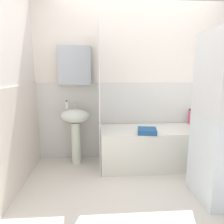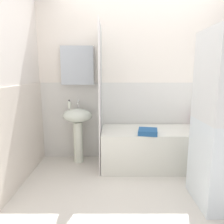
{
  "view_description": "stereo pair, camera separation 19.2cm",
  "coord_description": "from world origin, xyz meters",
  "px_view_note": "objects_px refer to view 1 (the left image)",
  "views": [
    {
      "loc": [
        -0.62,
        -2.02,
        1.34
      ],
      "look_at": [
        -0.43,
        0.75,
        0.83
      ],
      "focal_mm": 33.86,
      "sensor_mm": 36.0,
      "label": 1
    },
    {
      "loc": [
        -0.43,
        -2.03,
        1.34
      ],
      "look_at": [
        -0.43,
        0.75,
        0.83
      ],
      "focal_mm": 33.86,
      "sensor_mm": 36.0,
      "label": 2
    }
  ],
  "objects_px": {
    "soap_dispenser": "(67,105)",
    "towel_folded": "(147,131)",
    "lotion_bottle": "(195,118)",
    "shampoo_bottle": "(190,117)",
    "sink": "(76,124)",
    "bathtub": "(155,147)"
  },
  "relations": [
    {
      "from": "soap_dispenser",
      "to": "towel_folded",
      "type": "bearing_deg",
      "value": -19.73
    },
    {
      "from": "soap_dispenser",
      "to": "lotion_bottle",
      "type": "relative_size",
      "value": 0.71
    },
    {
      "from": "shampoo_bottle",
      "to": "soap_dispenser",
      "type": "bearing_deg",
      "value": -177.64
    },
    {
      "from": "sink",
      "to": "towel_folded",
      "type": "xyz_separation_m",
      "value": [
        0.99,
        -0.36,
        -0.02
      ]
    },
    {
      "from": "sink",
      "to": "towel_folded",
      "type": "relative_size",
      "value": 3.25
    },
    {
      "from": "sink",
      "to": "shampoo_bottle",
      "type": "relative_size",
      "value": 3.39
    },
    {
      "from": "soap_dispenser",
      "to": "lotion_bottle",
      "type": "height_order",
      "value": "soap_dispenser"
    },
    {
      "from": "bathtub",
      "to": "shampoo_bottle",
      "type": "bearing_deg",
      "value": 23.12
    },
    {
      "from": "shampoo_bottle",
      "to": "towel_folded",
      "type": "height_order",
      "value": "shampoo_bottle"
    },
    {
      "from": "soap_dispenser",
      "to": "bathtub",
      "type": "bearing_deg",
      "value": -8.04
    },
    {
      "from": "shampoo_bottle",
      "to": "bathtub",
      "type": "bearing_deg",
      "value": -156.88
    },
    {
      "from": "shampoo_bottle",
      "to": "lotion_bottle",
      "type": "bearing_deg",
      "value": 0.09
    },
    {
      "from": "bathtub",
      "to": "lotion_bottle",
      "type": "bearing_deg",
      "value": 20.42
    },
    {
      "from": "lotion_bottle",
      "to": "shampoo_bottle",
      "type": "height_order",
      "value": "shampoo_bottle"
    },
    {
      "from": "lotion_bottle",
      "to": "bathtub",
      "type": "bearing_deg",
      "value": -159.58
    },
    {
      "from": "bathtub",
      "to": "lotion_bottle",
      "type": "height_order",
      "value": "lotion_bottle"
    },
    {
      "from": "sink",
      "to": "soap_dispenser",
      "type": "xyz_separation_m",
      "value": [
        -0.12,
        0.04,
        0.28
      ]
    },
    {
      "from": "towel_folded",
      "to": "lotion_bottle",
      "type": "bearing_deg",
      "value": 28.34
    },
    {
      "from": "soap_dispenser",
      "to": "bathtub",
      "type": "xyz_separation_m",
      "value": [
        1.29,
        -0.18,
        -0.61
      ]
    },
    {
      "from": "sink",
      "to": "bathtub",
      "type": "relative_size",
      "value": 0.51
    },
    {
      "from": "bathtub",
      "to": "shampoo_bottle",
      "type": "relative_size",
      "value": 6.59
    },
    {
      "from": "towel_folded",
      "to": "soap_dispenser",
      "type": "bearing_deg",
      "value": 160.27
    }
  ]
}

